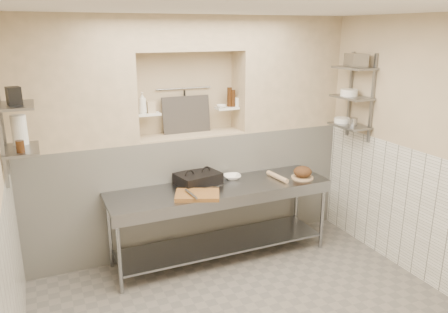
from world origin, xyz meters
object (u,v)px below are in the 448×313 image
panini_press (198,178)px  bread_loaf (303,172)px  prep_table (221,208)px  rolling_pin (277,177)px  bottle_soap (142,103)px  bowl_alcove (221,106)px  cutting_board (197,195)px  jug_left (19,130)px  mixing_bowl (232,177)px

panini_press → bread_loaf: bread_loaf is taller
prep_table → rolling_pin: bearing=-1.6°
rolling_pin → bottle_soap: bottle_soap is taller
panini_press → bowl_alcove: 0.95m
bottle_soap → rolling_pin: bearing=-22.0°
panini_press → cutting_board: size_ratio=1.17×
prep_table → rolling_pin: size_ratio=6.89×
rolling_pin → bowl_alcove: bearing=130.5°
jug_left → cutting_board: bearing=-7.0°
prep_table → bottle_soap: (-0.73, 0.57, 1.19)m
panini_press → bowl_alcove: size_ratio=4.57×
prep_table → rolling_pin: (0.73, -0.02, 0.29)m
prep_table → mixing_bowl: size_ratio=12.55×
bottle_soap → jug_left: bottle_soap is taller
bottle_soap → jug_left: size_ratio=0.89×
prep_table → panini_press: 0.43m
prep_table → panini_press: size_ratio=4.73×
mixing_bowl → bread_loaf: bearing=-21.5°
bottle_soap → bowl_alcove: bearing=-1.0°
cutting_board → panini_press: bearing=68.7°
rolling_pin → bread_loaf: 0.32m
bowl_alcove → cutting_board: bearing=-129.3°
rolling_pin → bowl_alcove: bowl_alcove is taller
bowl_alcove → panini_press: bearing=-142.3°
mixing_bowl → bowl_alcove: bowl_alcove is taller
prep_table → bowl_alcove: bearing=66.0°
mixing_bowl → jug_left: bearing=-175.4°
bottle_soap → bowl_alcove: (0.97, -0.02, -0.10)m
bottle_soap → prep_table: bearing=-38.1°
cutting_board → bowl_alcove: size_ratio=3.92×
panini_press → jug_left: size_ratio=2.00×
cutting_board → bottle_soap: bottle_soap is taller
mixing_bowl → bottle_soap: bearing=159.1°
jug_left → bottle_soap: bearing=23.0°
panini_press → mixing_bowl: panini_press is taller
bread_loaf → bottle_soap: bottle_soap is taller
cutting_board → bottle_soap: size_ratio=1.93×
panini_press → jug_left: (-1.81, -0.18, 0.78)m
panini_press → rolling_pin: panini_press is taller
bread_loaf → rolling_pin: bearing=163.0°
bread_loaf → bowl_alcove: size_ratio=1.83×
mixing_bowl → rolling_pin: (0.50, -0.22, 0.00)m
rolling_pin → prep_table: bearing=178.4°
cutting_board → jug_left: (-1.66, 0.20, 0.83)m
mixing_bowl → bowl_alcove: 0.88m
rolling_pin → jug_left: bearing=179.1°
bread_loaf → jug_left: size_ratio=0.80×
bread_loaf → prep_table: bearing=173.9°
bowl_alcove → jug_left: jug_left is taller
cutting_board → bottle_soap: 1.24m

